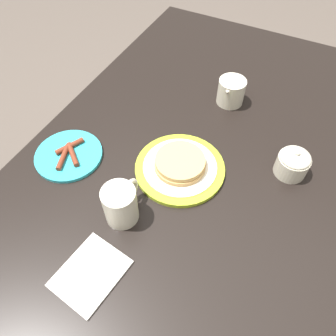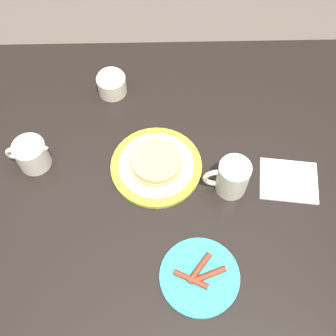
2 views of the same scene
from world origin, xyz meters
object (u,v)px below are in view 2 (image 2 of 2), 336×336
at_px(pancake_plate, 156,164).
at_px(side_plate_bacon, 200,276).
at_px(creamer_pitcher, 32,154).
at_px(napkin, 289,181).
at_px(sugar_bowl, 111,82).
at_px(coffee_mug, 231,177).

relative_size(pancake_plate, side_plate_bacon, 1.30).
xyz_separation_m(creamer_pitcher, napkin, (-0.64, 0.07, -0.04)).
bearing_deg(sugar_bowl, coffee_mug, 133.92).
distance_m(coffee_mug, creamer_pitcher, 0.50).
bearing_deg(pancake_plate, side_plate_bacon, 108.27).
bearing_deg(sugar_bowl, creamer_pitcher, 51.29).
relative_size(coffee_mug, sugar_bowl, 1.37).
xyz_separation_m(pancake_plate, coffee_mug, (-0.18, 0.06, 0.04)).
xyz_separation_m(coffee_mug, sugar_bowl, (0.30, -0.32, -0.01)).
distance_m(side_plate_bacon, sugar_bowl, 0.58).
bearing_deg(coffee_mug, napkin, -175.08).
distance_m(coffee_mug, napkin, 0.16).
bearing_deg(napkin, sugar_bowl, -33.60).
height_order(coffee_mug, creamer_pitcher, coffee_mug).
xyz_separation_m(coffee_mug, napkin, (-0.15, -0.01, -0.05)).
height_order(sugar_bowl, napkin, sugar_bowl).
bearing_deg(creamer_pitcher, side_plate_bacon, 142.86).
distance_m(pancake_plate, sugar_bowl, 0.28).
relative_size(side_plate_bacon, sugar_bowl, 2.21).
distance_m(sugar_bowl, napkin, 0.55).
relative_size(coffee_mug, creamer_pitcher, 0.94).
height_order(creamer_pitcher, napkin, creamer_pitcher).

